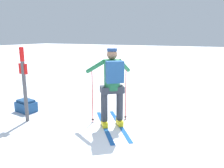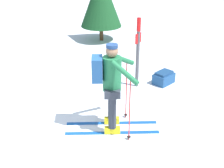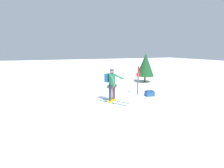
% 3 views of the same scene
% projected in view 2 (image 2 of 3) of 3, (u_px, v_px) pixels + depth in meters
% --- Properties ---
extents(ground_plane, '(80.00, 80.00, 0.00)m').
position_uv_depth(ground_plane, '(68.00, 134.00, 5.95)').
color(ground_plane, white).
extents(skier, '(1.48, 1.69, 1.72)m').
position_uv_depth(skier, '(110.00, 82.00, 5.72)').
color(skier, '#144C9E').
rests_on(skier, ground_plane).
extents(dropped_backpack, '(0.56, 0.43, 0.32)m').
position_uv_depth(dropped_backpack, '(164.00, 78.00, 7.97)').
color(dropped_backpack, navy).
rests_on(dropped_backpack, ground_plane).
extents(trail_marker, '(0.24, 0.10, 1.74)m').
position_uv_depth(trail_marker, '(138.00, 47.00, 7.46)').
color(trail_marker, '#4C4C51').
rests_on(trail_marker, ground_plane).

